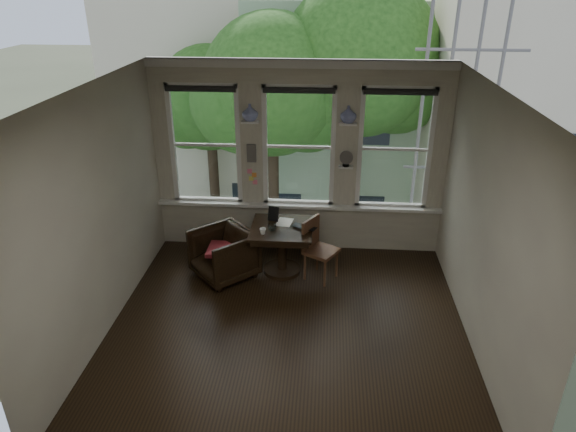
# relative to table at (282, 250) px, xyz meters

# --- Properties ---
(ground) EXTENTS (4.50, 4.50, 0.00)m
(ground) POSITION_rel_table_xyz_m (0.19, -1.37, -0.38)
(ground) COLOR black
(ground) RESTS_ON ground
(ceiling) EXTENTS (4.50, 4.50, 0.00)m
(ceiling) POSITION_rel_table_xyz_m (0.19, -1.37, 2.62)
(ceiling) COLOR silver
(ceiling) RESTS_ON ground
(wall_back) EXTENTS (4.50, 0.00, 4.50)m
(wall_back) POSITION_rel_table_xyz_m (0.19, 0.88, 1.12)
(wall_back) COLOR beige
(wall_back) RESTS_ON ground
(wall_front) EXTENTS (4.50, 0.00, 4.50)m
(wall_front) POSITION_rel_table_xyz_m (0.19, -3.62, 1.12)
(wall_front) COLOR beige
(wall_front) RESTS_ON ground
(wall_left) EXTENTS (0.00, 4.50, 4.50)m
(wall_left) POSITION_rel_table_xyz_m (-2.06, -1.37, 1.12)
(wall_left) COLOR beige
(wall_left) RESTS_ON ground
(wall_right) EXTENTS (0.00, 4.50, 4.50)m
(wall_right) POSITION_rel_table_xyz_m (2.44, -1.37, 1.12)
(wall_right) COLOR beige
(wall_right) RESTS_ON ground
(window_left) EXTENTS (1.10, 0.12, 1.90)m
(window_left) POSITION_rel_table_xyz_m (-1.26, 0.88, 1.32)
(window_left) COLOR white
(window_left) RESTS_ON ground
(window_center) EXTENTS (1.10, 0.12, 1.90)m
(window_center) POSITION_rel_table_xyz_m (0.19, 0.88, 1.32)
(window_center) COLOR white
(window_center) RESTS_ON ground
(window_right) EXTENTS (1.10, 0.12, 1.90)m
(window_right) POSITION_rel_table_xyz_m (1.64, 0.88, 1.32)
(window_right) COLOR white
(window_right) RESTS_ON ground
(shelf_left) EXTENTS (0.26, 0.16, 0.03)m
(shelf_left) POSITION_rel_table_xyz_m (-0.54, 0.78, 1.73)
(shelf_left) COLOR white
(shelf_left) RESTS_ON ground
(shelf_right) EXTENTS (0.26, 0.16, 0.03)m
(shelf_right) POSITION_rel_table_xyz_m (0.91, 0.78, 1.73)
(shelf_right) COLOR white
(shelf_right) RESTS_ON ground
(intercom) EXTENTS (0.14, 0.06, 0.28)m
(intercom) POSITION_rel_table_xyz_m (-0.54, 0.81, 1.23)
(intercom) COLOR #59544F
(intercom) RESTS_ON ground
(sticky_notes) EXTENTS (0.16, 0.01, 0.24)m
(sticky_notes) POSITION_rel_table_xyz_m (-0.54, 0.82, 0.88)
(sticky_notes) COLOR pink
(sticky_notes) RESTS_ON ground
(desk_fan) EXTENTS (0.20, 0.20, 0.24)m
(desk_fan) POSITION_rel_table_xyz_m (0.91, 0.76, 1.16)
(desk_fan) COLOR #59544F
(desk_fan) RESTS_ON ground
(vase_left) EXTENTS (0.24, 0.24, 0.25)m
(vase_left) POSITION_rel_table_xyz_m (-0.54, 0.78, 1.86)
(vase_left) COLOR white
(vase_left) RESTS_ON shelf_left
(vase_right) EXTENTS (0.24, 0.24, 0.25)m
(vase_right) POSITION_rel_table_xyz_m (0.91, 0.78, 1.86)
(vase_right) COLOR white
(vase_right) RESTS_ON shelf_right
(table) EXTENTS (0.90, 0.90, 0.75)m
(table) POSITION_rel_table_xyz_m (0.00, 0.00, 0.00)
(table) COLOR black
(table) RESTS_ON ground
(armchair_left) EXTENTS (1.14, 1.14, 0.74)m
(armchair_left) POSITION_rel_table_xyz_m (-0.84, -0.20, -0.00)
(armchair_left) COLOR black
(armchair_left) RESTS_ON ground
(cushion_red) EXTENTS (0.45, 0.45, 0.06)m
(cushion_red) POSITION_rel_table_xyz_m (-0.84, -0.20, 0.08)
(cushion_red) COLOR maroon
(cushion_red) RESTS_ON armchair_left
(side_chair_right) EXTENTS (0.58, 0.58, 0.92)m
(side_chair_right) POSITION_rel_table_xyz_m (0.59, -0.14, 0.09)
(side_chair_right) COLOR #4C321B
(side_chair_right) RESTS_ON ground
(laptop) EXTENTS (0.43, 0.37, 0.03)m
(laptop) POSITION_rel_table_xyz_m (0.31, -0.07, 0.39)
(laptop) COLOR black
(laptop) RESTS_ON table
(mug) EXTENTS (0.11, 0.11, 0.09)m
(mug) POSITION_rel_table_xyz_m (-0.25, -0.24, 0.42)
(mug) COLOR white
(mug) RESTS_ON table
(drinking_glass) EXTENTS (0.15, 0.15, 0.10)m
(drinking_glass) POSITION_rel_table_xyz_m (-0.13, -0.12, 0.42)
(drinking_glass) COLOR white
(drinking_glass) RESTS_ON table
(tablet) EXTENTS (0.17, 0.11, 0.22)m
(tablet) POSITION_rel_table_xyz_m (-0.14, 0.21, 0.48)
(tablet) COLOR black
(tablet) RESTS_ON table
(papers) EXTENTS (0.27, 0.33, 0.00)m
(papers) POSITION_rel_table_xyz_m (0.03, 0.16, 0.38)
(papers) COLOR silver
(papers) RESTS_ON table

